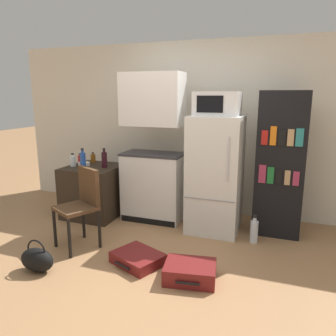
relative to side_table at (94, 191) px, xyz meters
name	(u,v)px	position (x,y,z in m)	size (l,w,h in m)	color
ground_plane	(149,273)	(1.38, -1.23, -0.36)	(24.00, 24.00, 0.00)	#A3754C
wall_back	(215,129)	(1.58, 0.77, 0.87)	(6.40, 0.10, 2.46)	silver
side_table	(94,191)	(0.00, 0.00, 0.00)	(0.74, 0.75, 0.72)	#2D2319
kitchen_hutch	(153,154)	(0.86, 0.15, 0.56)	(0.83, 0.46, 2.00)	white
refrigerator	(215,174)	(1.74, 0.06, 0.37)	(0.64, 0.65, 1.47)	silver
microwave	(217,104)	(1.74, 0.06, 1.25)	(0.53, 0.41, 0.28)	silver
bookshelf	(280,165)	(2.50, 0.21, 0.52)	(0.56, 0.35, 1.77)	black
bottle_blue_soda	(83,160)	(-0.02, -0.20, 0.48)	(0.08, 0.08, 0.29)	#1E47A3
bottle_clear_short	(73,161)	(-0.27, -0.09, 0.44)	(0.08, 0.08, 0.19)	silver
bottle_ketchup_red	(80,160)	(-0.27, 0.08, 0.43)	(0.06, 0.06, 0.16)	#AD1914
bottle_wine_dark	(104,159)	(0.19, 0.00, 0.48)	(0.08, 0.08, 0.27)	black
bottle_amber_beer	(93,158)	(-0.16, 0.26, 0.42)	(0.07, 0.07, 0.15)	brown
bowl	(84,164)	(-0.15, 0.00, 0.38)	(0.17, 0.17, 0.05)	silver
chair	(82,200)	(0.42, -0.90, 0.18)	(0.54, 0.54, 0.91)	black
suitcase_large_flat	(190,272)	(1.79, -1.20, -0.28)	(0.53, 0.44, 0.16)	maroon
suitcase_small_flat	(138,258)	(1.19, -1.09, -0.30)	(0.60, 0.55, 0.12)	maroon
handbag	(37,259)	(0.32, -1.56, -0.24)	(0.36, 0.20, 0.33)	black
water_bottle_front	(254,231)	(2.27, -0.16, -0.22)	(0.09, 0.09, 0.34)	silver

